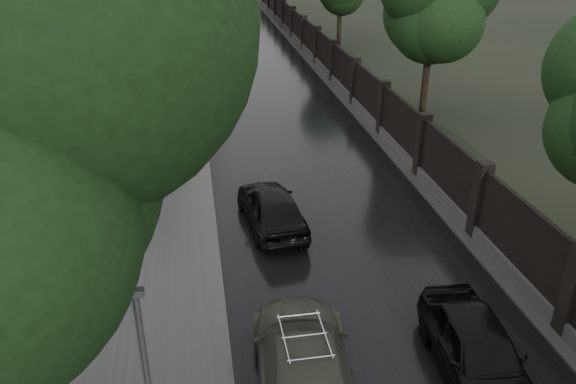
{
  "coord_description": "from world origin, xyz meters",
  "views": [
    {
      "loc": [
        -4.37,
        -5.11,
        9.74
      ],
      "look_at": [
        -1.57,
        11.36,
        1.5
      ],
      "focal_mm": 35.0,
      "sensor_mm": 36.0,
      "label": 1
    }
  ],
  "objects_px": {
    "tree_left_far": "(125,2)",
    "traffic_light": "(195,69)",
    "car_right_near": "(478,351)",
    "tree_right_b": "(432,23)",
    "volga_sedan": "(304,365)",
    "hatchback_left": "(272,207)"
  },
  "relations": [
    {
      "from": "tree_left_far",
      "to": "traffic_light",
      "type": "distance_m",
      "value": 6.84
    },
    {
      "from": "tree_left_far",
      "to": "car_right_near",
      "type": "height_order",
      "value": "tree_left_far"
    },
    {
      "from": "tree_right_b",
      "to": "volga_sedan",
      "type": "distance_m",
      "value": 20.83
    },
    {
      "from": "tree_right_b",
      "to": "traffic_light",
      "type": "xyz_separation_m",
      "value": [
        -11.8,
        2.99,
        -2.55
      ]
    },
    {
      "from": "traffic_light",
      "to": "car_right_near",
      "type": "xyz_separation_m",
      "value": [
        5.9,
        -21.04,
        -1.64
      ]
    },
    {
      "from": "tree_left_far",
      "to": "tree_right_b",
      "type": "xyz_separation_m",
      "value": [
        15.5,
        -8.0,
        -0.29
      ]
    },
    {
      "from": "traffic_light",
      "to": "car_right_near",
      "type": "relative_size",
      "value": 0.9
    },
    {
      "from": "tree_left_far",
      "to": "car_right_near",
      "type": "relative_size",
      "value": 1.67
    },
    {
      "from": "tree_left_far",
      "to": "volga_sedan",
      "type": "bearing_deg",
      "value": -77.83
    },
    {
      "from": "tree_right_b",
      "to": "hatchback_left",
      "type": "xyz_separation_m",
      "value": [
        -9.57,
        -10.21,
        -4.2
      ]
    },
    {
      "from": "tree_right_b",
      "to": "volga_sedan",
      "type": "height_order",
      "value": "tree_right_b"
    },
    {
      "from": "hatchback_left",
      "to": "tree_right_b",
      "type": "bearing_deg",
      "value": -139.5
    },
    {
      "from": "hatchback_left",
      "to": "tree_left_far",
      "type": "bearing_deg",
      "value": -78.33
    },
    {
      "from": "tree_right_b",
      "to": "volga_sedan",
      "type": "relative_size",
      "value": 1.3
    },
    {
      "from": "hatchback_left",
      "to": "traffic_light",
      "type": "bearing_deg",
      "value": -86.78
    },
    {
      "from": "traffic_light",
      "to": "volga_sedan",
      "type": "relative_size",
      "value": 0.74
    },
    {
      "from": "traffic_light",
      "to": "volga_sedan",
      "type": "height_order",
      "value": "traffic_light"
    },
    {
      "from": "volga_sedan",
      "to": "traffic_light",
      "type": "bearing_deg",
      "value": -80.16
    },
    {
      "from": "tree_left_far",
      "to": "hatchback_left",
      "type": "xyz_separation_m",
      "value": [
        5.93,
        -18.21,
        -4.49
      ]
    },
    {
      "from": "volga_sedan",
      "to": "hatchback_left",
      "type": "relative_size",
      "value": 1.22
    },
    {
      "from": "traffic_light",
      "to": "car_right_near",
      "type": "height_order",
      "value": "traffic_light"
    },
    {
      "from": "traffic_light",
      "to": "volga_sedan",
      "type": "bearing_deg",
      "value": -84.87
    }
  ]
}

